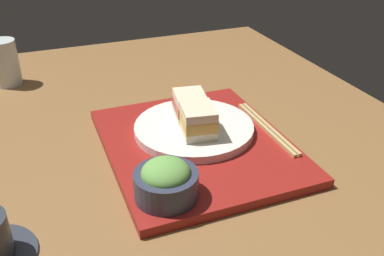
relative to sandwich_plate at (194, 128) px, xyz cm
name	(u,v)px	position (x,y,z in cm)	size (l,w,h in cm)	color
ground_plane	(188,155)	(-2.93, 2.35, -4.11)	(140.00, 100.00, 3.00)	brown
serving_tray	(197,145)	(-3.54, 0.85, -1.71)	(40.09, 33.61, 1.79)	maroon
sandwich_plate	(194,128)	(0.00, 0.00, 0.00)	(23.65, 23.65, 1.63)	white
sandwich_near	(198,120)	(-3.50, 0.55, 3.59)	(8.38, 7.18, 5.55)	beige
sandwich_far	(190,105)	(3.50, -0.55, 3.36)	(8.73, 7.42, 5.08)	beige
salad_bowl	(166,181)	(-17.51, 11.58, 2.17)	(10.16, 10.16, 6.52)	#33384C
chopsticks_pair	(267,128)	(-4.50, -14.04, -0.47)	(22.21, 1.84, 0.70)	tan
drinking_glass	(5,63)	(43.42, 34.03, 3.14)	(6.92, 6.92, 11.50)	silver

